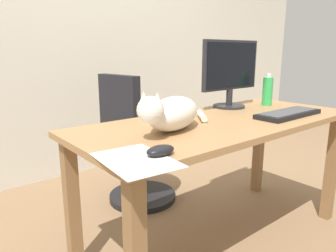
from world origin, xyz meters
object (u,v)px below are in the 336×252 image
(office_chair, at_px, (136,149))
(monitor, at_px, (231,71))
(water_bottle, at_px, (268,91))
(keyboard, at_px, (288,114))
(computer_mouse, at_px, (160,150))
(cat, at_px, (172,113))

(office_chair, height_order, monitor, monitor)
(monitor, height_order, water_bottle, monitor)
(keyboard, distance_m, computer_mouse, 0.96)
(keyboard, bearing_deg, office_chair, 116.62)
(cat, distance_m, computer_mouse, 0.36)
(monitor, distance_m, keyboard, 0.44)
(keyboard, height_order, cat, cat)
(monitor, distance_m, water_bottle, 0.30)
(water_bottle, bearing_deg, monitor, 156.82)
(office_chair, relative_size, cat, 1.61)
(computer_mouse, bearing_deg, cat, 43.87)
(monitor, bearing_deg, water_bottle, -23.18)
(cat, bearing_deg, office_chair, 69.10)
(office_chair, relative_size, water_bottle, 4.40)
(keyboard, distance_m, cat, 0.73)
(cat, xyz_separation_m, computer_mouse, (-0.25, -0.24, -0.06))
(office_chair, xyz_separation_m, computer_mouse, (-0.53, -0.96, 0.34))
(computer_mouse, distance_m, water_bottle, 1.23)
(keyboard, bearing_deg, water_bottle, 52.85)
(office_chair, height_order, cat, office_chair)
(monitor, height_order, keyboard, monitor)
(monitor, height_order, computer_mouse, monitor)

